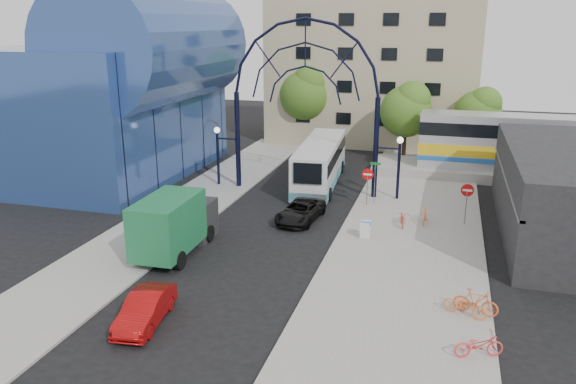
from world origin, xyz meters
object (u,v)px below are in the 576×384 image
(bike_far_b, at_px, (476,302))
(green_truck, at_px, (176,223))
(black_suv, at_px, (300,211))
(bike_near_a, at_px, (403,218))
(gateway_arch, at_px, (305,71))
(bike_far_c, at_px, (479,345))
(tree_north_b, at_px, (307,92))
(tree_north_c, at_px, (479,112))
(street_name_sign, at_px, (375,174))
(sandwich_board, at_px, (365,228))
(do_not_enter_sign, at_px, (467,194))
(bike_near_b, at_px, (425,215))
(red_sedan, at_px, (145,309))
(tree_north_a, at_px, (408,109))
(stop_sign, at_px, (368,178))
(bike_far_a, at_px, (465,305))
(city_bus, at_px, (320,162))

(bike_far_b, bearing_deg, green_truck, 91.33)
(black_suv, height_order, bike_near_a, black_suv)
(gateway_arch, height_order, bike_far_c, gateway_arch)
(tree_north_b, height_order, tree_north_c, tree_north_b)
(street_name_sign, distance_m, sandwich_board, 6.78)
(do_not_enter_sign, relative_size, bike_near_b, 1.41)
(red_sedan, bearing_deg, do_not_enter_sign, 43.53)
(tree_north_a, bearing_deg, gateway_arch, -117.17)
(tree_north_c, bearing_deg, red_sedan, -112.25)
(red_sedan, bearing_deg, street_name_sign, 62.02)
(tree_north_b, height_order, bike_far_b, tree_north_b)
(stop_sign, relative_size, bike_far_a, 1.36)
(red_sedan, bearing_deg, green_truck, 99.72)
(gateway_arch, distance_m, bike_far_b, 20.57)
(tree_north_c, distance_m, bike_far_b, 29.46)
(gateway_arch, distance_m, sandwich_board, 12.52)
(gateway_arch, xyz_separation_m, stop_sign, (4.80, -2.00, -6.56))
(tree_north_b, height_order, green_truck, tree_north_b)
(do_not_enter_sign, xyz_separation_m, bike_near_a, (-3.57, -1.28, -1.40))
(red_sedan, relative_size, bike_near_b, 2.22)
(black_suv, bearing_deg, street_name_sign, 54.74)
(bike_near_b, bearing_deg, street_name_sign, 139.59)
(street_name_sign, distance_m, tree_north_b, 19.81)
(city_bus, bearing_deg, sandwich_board, -69.35)
(gateway_arch, height_order, bike_far_b, gateway_arch)
(city_bus, distance_m, red_sedan, 22.34)
(street_name_sign, relative_size, black_suv, 0.62)
(green_truck, distance_m, bike_near_b, 14.79)
(tree_north_c, height_order, city_bus, tree_north_c)
(bike_near_b, bearing_deg, tree_north_a, 100.31)
(tree_north_c, relative_size, black_suv, 1.45)
(city_bus, bearing_deg, gateway_arch, -106.69)
(do_not_enter_sign, height_order, street_name_sign, street_name_sign)
(bike_far_c, bearing_deg, bike_far_b, -20.23)
(gateway_arch, relative_size, bike_near_b, 7.77)
(green_truck, xyz_separation_m, bike_near_b, (12.45, 7.92, -0.97))
(tree_north_b, relative_size, bike_near_b, 4.56)
(gateway_arch, distance_m, city_bus, 7.41)
(city_bus, relative_size, red_sedan, 3.02)
(tree_north_a, distance_m, bike_far_c, 31.14)
(city_bus, relative_size, black_suv, 2.62)
(green_truck, bearing_deg, city_bus, 72.32)
(do_not_enter_sign, bearing_deg, street_name_sign, 155.84)
(bike_far_a, relative_size, bike_far_b, 1.00)
(gateway_arch, height_order, bike_near_a, gateway_arch)
(red_sedan, bearing_deg, tree_north_c, 60.23)
(gateway_arch, bearing_deg, city_bus, 77.89)
(tree_north_b, bearing_deg, bike_near_b, -58.47)
(tree_north_b, bearing_deg, tree_north_c, -7.12)
(sandwich_board, distance_m, tree_north_c, 23.17)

